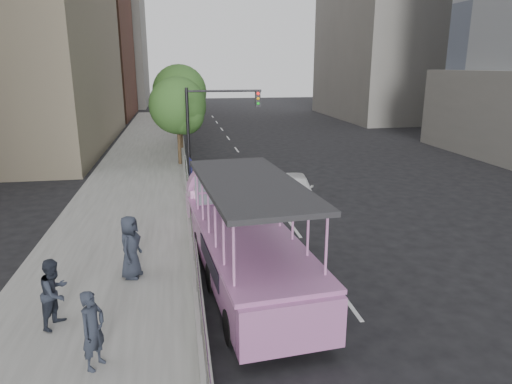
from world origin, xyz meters
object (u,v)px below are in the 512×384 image
(duck_boat, at_px, (240,235))
(pedestrian_far, at_px, (130,247))
(parking_sign, at_px, (191,182))
(car, at_px, (295,188))
(traffic_signal, at_px, (209,119))
(street_tree_far, at_px, (181,94))
(pedestrian_mid, at_px, (55,293))
(street_tree_near, at_px, (179,108))
(pedestrian_near, at_px, (93,330))

(duck_boat, distance_m, pedestrian_far, 3.32)
(parking_sign, bearing_deg, car, 22.44)
(duck_boat, bearing_deg, car, 62.94)
(traffic_signal, xyz_separation_m, street_tree_far, (-1.40, 9.43, 0.81))
(car, bearing_deg, traffic_signal, 133.53)
(car, distance_m, parking_sign, 5.48)
(parking_sign, bearing_deg, pedestrian_mid, -113.66)
(pedestrian_far, relative_size, parking_sign, 0.70)
(pedestrian_mid, height_order, street_tree_near, street_tree_near)
(traffic_signal, relative_size, street_tree_far, 0.81)
(parking_sign, relative_size, traffic_signal, 0.52)
(duck_boat, bearing_deg, street_tree_far, 93.77)
(pedestrian_mid, bearing_deg, duck_boat, -37.15)
(pedestrian_mid, bearing_deg, traffic_signal, 4.26)
(duck_boat, relative_size, street_tree_far, 1.57)
(pedestrian_near, distance_m, pedestrian_far, 4.20)
(street_tree_near, bearing_deg, pedestrian_near, -95.76)
(parking_sign, xyz_separation_m, street_tree_far, (-0.10, 16.37, 2.61))
(traffic_signal, bearing_deg, street_tree_near, 114.98)
(duck_boat, relative_size, car, 2.56)
(pedestrian_near, relative_size, pedestrian_mid, 1.00)
(parking_sign, height_order, street_tree_far, street_tree_far)
(parking_sign, bearing_deg, pedestrian_far, -109.35)
(pedestrian_mid, bearing_deg, car, -18.11)
(street_tree_far, bearing_deg, parking_sign, -89.63)
(duck_boat, xyz_separation_m, parking_sign, (-1.31, 5.12, 0.47))
(car, relative_size, street_tree_near, 0.69)
(traffic_signal, bearing_deg, parking_sign, -100.55)
(duck_boat, xyz_separation_m, car, (3.66, 7.17, -0.55))
(traffic_signal, bearing_deg, duck_boat, -89.91)
(street_tree_far, bearing_deg, pedestrian_mid, -97.94)
(car, distance_m, pedestrian_far, 10.36)
(pedestrian_near, relative_size, parking_sign, 0.64)
(duck_boat, xyz_separation_m, pedestrian_mid, (-4.81, -2.87, -0.07))
(street_tree_near, xyz_separation_m, street_tree_far, (0.20, 6.00, 0.49))
(pedestrian_far, distance_m, parking_sign, 5.96)
(duck_boat, height_order, pedestrian_far, duck_boat)
(car, height_order, pedestrian_near, pedestrian_near)
(pedestrian_near, xyz_separation_m, pedestrian_mid, (-1.16, 1.80, -0.00))
(pedestrian_mid, distance_m, traffic_signal, 15.85)
(pedestrian_far, xyz_separation_m, parking_sign, (1.97, 5.61, 0.45))
(duck_boat, distance_m, street_tree_far, 21.75)
(car, xyz_separation_m, parking_sign, (-4.98, -2.06, 1.02))
(pedestrian_near, relative_size, street_tree_far, 0.27)
(pedestrian_near, height_order, street_tree_far, street_tree_far)
(duck_boat, bearing_deg, pedestrian_near, -128.01)
(pedestrian_far, distance_m, street_tree_far, 22.26)
(pedestrian_mid, bearing_deg, street_tree_near, 12.18)
(pedestrian_far, bearing_deg, traffic_signal, 3.05)
(parking_sign, bearing_deg, duck_boat, -75.62)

